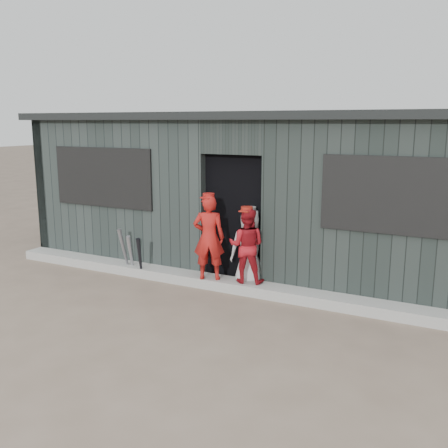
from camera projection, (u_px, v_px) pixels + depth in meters
The scene contains 9 objects.
ground at pixel (156, 333), 5.94m from camera, with size 80.00×80.00×0.00m, color brown.
curb at pixel (225, 284), 7.52m from camera, with size 8.00×0.36×0.15m, color #979792.
bat_left at pixel (131, 255), 8.12m from camera, with size 0.07×0.07×0.70m, color gray.
bat_mid at pixel (124, 251), 8.20m from camera, with size 0.07×0.07×0.78m, color slate.
bat_right at pixel (140, 258), 7.95m from camera, with size 0.07×0.07×0.69m, color black.
player_red_left at pixel (209, 238), 7.39m from camera, with size 0.47×0.31×1.28m, color #B01915.
player_red_right at pixel (247, 246), 7.27m from camera, with size 0.54×0.42×1.10m, color maroon.
player_grey_back at pixel (250, 248), 7.50m from camera, with size 0.59×0.39×1.21m, color silver.
dugout at pixel (268, 191), 8.74m from camera, with size 8.30×3.30×2.62m.
Camera 1 is at (3.25, -4.58, 2.47)m, focal length 40.00 mm.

